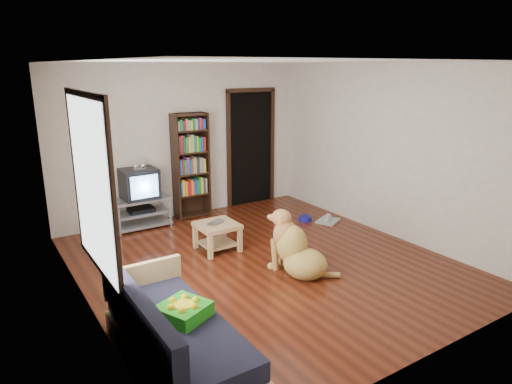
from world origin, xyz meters
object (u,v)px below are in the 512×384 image
green_cushion (184,311)px  laptop (218,223)px  crt_tv (139,183)px  bookshelf (191,160)px  sofa (173,340)px  dog (296,250)px  grey_rag (328,221)px  tv_stand (141,212)px  coffee_table (217,231)px  dog_bowl (305,218)px

green_cushion → laptop: green_cushion is taller
crt_tv → bookshelf: (0.95, 0.07, 0.26)m
sofa → dog: 2.24m
grey_rag → tv_stand: 3.12m
sofa → coffee_table: 2.64m
laptop → sofa: 2.62m
dog_bowl → grey_rag: (0.30, -0.25, -0.03)m
grey_rag → dog: dog is taller
dog → coffee_table: bearing=111.7°
crt_tv → coffee_table: 1.70m
laptop → grey_rag: 2.20m
dog_bowl → crt_tv: crt_tv is taller
sofa → green_cushion: bearing=14.6°
crt_tv → bookshelf: bookshelf is taller
grey_rag → bookshelf: bookshelf is taller
sofa → dog: size_ratio=1.93×
laptop → bookshelf: 1.77m
bookshelf → sofa: bookshelf is taller
grey_rag → crt_tv: bearing=152.0°
dog → bookshelf: bearing=92.5°
grey_rag → coffee_table: 2.18m
bookshelf → tv_stand: bearing=-174.4°
green_cushion → laptop: size_ratio=1.31×
crt_tv → bookshelf: 0.99m
crt_tv → coffee_table: bearing=-68.8°
dog_bowl → crt_tv: size_ratio=0.38×
dog → sofa: bearing=-155.8°
dog_bowl → dog: bearing=-132.2°
bookshelf → sofa: 4.26m
dog_bowl → sofa: sofa is taller
bookshelf → sofa: (-1.92, -3.72, -0.74)m
tv_stand → green_cushion: bearing=-103.3°
grey_rag → tv_stand: (-2.75, 1.44, 0.25)m
crt_tv → grey_rag: bearing=-28.0°
crt_tv → coffee_table: crt_tv is taller
grey_rag → tv_stand: tv_stand is taller
laptop → sofa: bearing=-154.9°
grey_rag → dog: size_ratio=0.43×
laptop → bookshelf: size_ratio=0.16×
green_cushion → laptop: bearing=30.5°
crt_tv → dog: (1.07, -2.73, -0.44)m
crt_tv → sofa: (-0.97, -3.65, -0.48)m
coffee_table → dog: dog is taller
dog_bowl → laptop: bearing=-169.5°
coffee_table → grey_rag: bearing=1.7°
bookshelf → dog: bookshelf is taller
green_cushion → crt_tv: 3.73m
green_cushion → bookshelf: bookshelf is taller
sofa → grey_rag: bearing=30.5°
tv_stand → sofa: bearing=-105.0°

